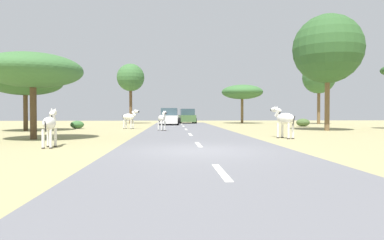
{
  "coord_description": "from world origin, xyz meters",
  "views": [
    {
      "loc": [
        -0.89,
        -10.77,
        1.28
      ],
      "look_at": [
        0.38,
        10.94,
        0.82
      ],
      "focal_mm": 30.92,
      "sensor_mm": 36.0,
      "label": 1
    }
  ],
  "objects_px": {
    "zebra_1": "(284,119)",
    "zebra_3": "(129,117)",
    "car_1": "(187,117)",
    "zebra_0": "(162,119)",
    "tree_0": "(328,49)",
    "tree_3": "(25,83)",
    "zebra_2": "(50,124)",
    "car_0": "(169,117)",
    "tree_6": "(319,78)",
    "tree_5": "(131,78)",
    "bush_0": "(303,123)",
    "tree_4": "(242,92)",
    "bush_1": "(77,125)",
    "tree_1": "(33,71)"
  },
  "relations": [
    {
      "from": "zebra_1",
      "to": "zebra_3",
      "type": "relative_size",
      "value": 1.04
    },
    {
      "from": "zebra_3",
      "to": "car_1",
      "type": "height_order",
      "value": "car_1"
    },
    {
      "from": "zebra_0",
      "to": "tree_0",
      "type": "relative_size",
      "value": 0.17
    },
    {
      "from": "car_1",
      "to": "tree_3",
      "type": "height_order",
      "value": "tree_3"
    },
    {
      "from": "zebra_2",
      "to": "car_0",
      "type": "relative_size",
      "value": 0.35
    },
    {
      "from": "car_1",
      "to": "tree_6",
      "type": "relative_size",
      "value": 0.6
    },
    {
      "from": "tree_5",
      "to": "bush_0",
      "type": "bearing_deg",
      "value": -28.53
    },
    {
      "from": "zebra_1",
      "to": "tree_0",
      "type": "xyz_separation_m",
      "value": [
        5.6,
        7.05,
        4.92
      ]
    },
    {
      "from": "car_1",
      "to": "bush_0",
      "type": "height_order",
      "value": "car_1"
    },
    {
      "from": "tree_4",
      "to": "bush_0",
      "type": "distance_m",
      "value": 10.97
    },
    {
      "from": "car_0",
      "to": "tree_5",
      "type": "xyz_separation_m",
      "value": [
        -4.72,
        5.55,
        4.67
      ]
    },
    {
      "from": "zebra_1",
      "to": "zebra_3",
      "type": "height_order",
      "value": "zebra_1"
    },
    {
      "from": "car_1",
      "to": "tree_5",
      "type": "height_order",
      "value": "tree_5"
    },
    {
      "from": "zebra_2",
      "to": "tree_6",
      "type": "bearing_deg",
      "value": 43.54
    },
    {
      "from": "tree_0",
      "to": "tree_4",
      "type": "height_order",
      "value": "tree_0"
    },
    {
      "from": "zebra_3",
      "to": "bush_1",
      "type": "bearing_deg",
      "value": -67.67
    },
    {
      "from": "car_0",
      "to": "tree_0",
      "type": "height_order",
      "value": "tree_0"
    },
    {
      "from": "bush_0",
      "to": "bush_1",
      "type": "xyz_separation_m",
      "value": [
        -20.21,
        -3.29,
        -0.05
      ]
    },
    {
      "from": "zebra_3",
      "to": "tree_0",
      "type": "relative_size",
      "value": 0.19
    },
    {
      "from": "tree_1",
      "to": "bush_1",
      "type": "relative_size",
      "value": 4.34
    },
    {
      "from": "tree_0",
      "to": "tree_4",
      "type": "xyz_separation_m",
      "value": [
        -2.6,
        17.1,
        -2.04
      ]
    },
    {
      "from": "zebra_0",
      "to": "tree_4",
      "type": "xyz_separation_m",
      "value": [
        9.34,
        17.38,
        2.97
      ]
    },
    {
      "from": "zebra_0",
      "to": "zebra_1",
      "type": "distance_m",
      "value": 9.26
    },
    {
      "from": "bush_0",
      "to": "tree_0",
      "type": "bearing_deg",
      "value": -99.27
    },
    {
      "from": "car_0",
      "to": "tree_4",
      "type": "relative_size",
      "value": 0.87
    },
    {
      "from": "zebra_3",
      "to": "car_0",
      "type": "bearing_deg",
      "value": -171.89
    },
    {
      "from": "tree_3",
      "to": "tree_1",
      "type": "bearing_deg",
      "value": -64.43
    },
    {
      "from": "zebra_3",
      "to": "tree_1",
      "type": "distance_m",
      "value": 11.22
    },
    {
      "from": "zebra_1",
      "to": "tree_4",
      "type": "bearing_deg",
      "value": 58.8
    },
    {
      "from": "tree_4",
      "to": "zebra_1",
      "type": "bearing_deg",
      "value": -97.09
    },
    {
      "from": "zebra_3",
      "to": "tree_6",
      "type": "xyz_separation_m",
      "value": [
        20.47,
        10.61,
        4.45
      ]
    },
    {
      "from": "zebra_1",
      "to": "tree_6",
      "type": "relative_size",
      "value": 0.23
    },
    {
      "from": "zebra_1",
      "to": "bush_0",
      "type": "height_order",
      "value": "zebra_1"
    },
    {
      "from": "zebra_1",
      "to": "tree_3",
      "type": "relative_size",
      "value": 0.32
    },
    {
      "from": "zebra_3",
      "to": "tree_4",
      "type": "relative_size",
      "value": 0.31
    },
    {
      "from": "car_0",
      "to": "tree_6",
      "type": "xyz_separation_m",
      "value": [
        17.31,
        2.79,
        4.55
      ]
    },
    {
      "from": "zebra_1",
      "to": "bush_1",
      "type": "distance_m",
      "value": 17.46
    },
    {
      "from": "zebra_3",
      "to": "car_0",
      "type": "height_order",
      "value": "car_0"
    },
    {
      "from": "zebra_1",
      "to": "car_1",
      "type": "bearing_deg",
      "value": 74.93
    },
    {
      "from": "tree_0",
      "to": "tree_3",
      "type": "distance_m",
      "value": 21.9
    },
    {
      "from": "zebra_1",
      "to": "tree_4",
      "type": "relative_size",
      "value": 0.33
    },
    {
      "from": "zebra_3",
      "to": "bush_0",
      "type": "distance_m",
      "value": 16.37
    },
    {
      "from": "tree_0",
      "to": "tree_5",
      "type": "xyz_separation_m",
      "value": [
        -16.25,
        16.92,
        -0.39
      ]
    },
    {
      "from": "zebra_1",
      "to": "tree_3",
      "type": "distance_m",
      "value": 18.19
    },
    {
      "from": "tree_0",
      "to": "zebra_3",
      "type": "bearing_deg",
      "value": 166.42
    },
    {
      "from": "car_0",
      "to": "tree_6",
      "type": "height_order",
      "value": "tree_6"
    },
    {
      "from": "tree_6",
      "to": "bush_0",
      "type": "xyz_separation_m",
      "value": [
        -4.57,
        -6.73,
        -5.02
      ]
    },
    {
      "from": "tree_1",
      "to": "tree_6",
      "type": "distance_m",
      "value": 31.81
    },
    {
      "from": "zebra_1",
      "to": "tree_3",
      "type": "height_order",
      "value": "tree_3"
    },
    {
      "from": "tree_1",
      "to": "tree_6",
      "type": "bearing_deg",
      "value": 41.62
    }
  ]
}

